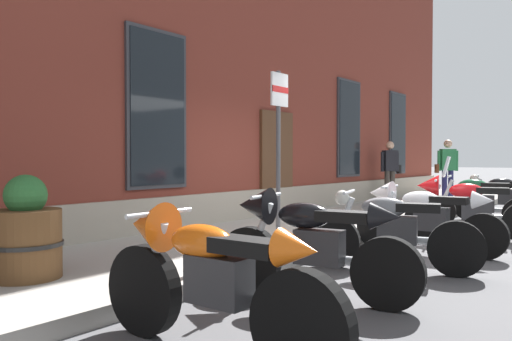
{
  "coord_description": "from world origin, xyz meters",
  "views": [
    {
      "loc": [
        -6.97,
        -3.34,
        1.32
      ],
      "look_at": [
        -1.23,
        1.11,
        1.14
      ],
      "focal_mm": 35.32,
      "sensor_mm": 36.0,
      "label": 1
    }
  ],
  "objects_px": {
    "motorcycle_white_sport": "(422,214)",
    "motorcycle_black_sport": "(307,239)",
    "motorcycle_grey_naked": "(391,231)",
    "parking_sign": "(279,132)",
    "motorcycle_green_touring": "(485,199)",
    "motorcycle_orange_sport": "(205,273)",
    "motorcycle_red_sport": "(467,205)",
    "barrel_planter": "(26,236)",
    "pedestrian_dark_jacket": "(390,167)",
    "pedestrian_striped_shirt": "(447,166)",
    "motorcycle_black_naked": "(506,198)"
  },
  "relations": [
    {
      "from": "motorcycle_white_sport",
      "to": "motorcycle_green_touring",
      "type": "relative_size",
      "value": 1.05
    },
    {
      "from": "motorcycle_red_sport",
      "to": "pedestrian_dark_jacket",
      "type": "relative_size",
      "value": 1.26
    },
    {
      "from": "motorcycle_grey_naked",
      "to": "pedestrian_striped_shirt",
      "type": "bearing_deg",
      "value": 13.02
    },
    {
      "from": "motorcycle_red_sport",
      "to": "pedestrian_striped_shirt",
      "type": "xyz_separation_m",
      "value": [
        5.73,
        2.06,
        0.53
      ]
    },
    {
      "from": "motorcycle_red_sport",
      "to": "motorcycle_black_naked",
      "type": "relative_size",
      "value": 0.99
    },
    {
      "from": "motorcycle_white_sport",
      "to": "pedestrian_dark_jacket",
      "type": "bearing_deg",
      "value": 26.38
    },
    {
      "from": "motorcycle_white_sport",
      "to": "motorcycle_red_sport",
      "type": "height_order",
      "value": "motorcycle_red_sport"
    },
    {
      "from": "motorcycle_black_sport",
      "to": "pedestrian_striped_shirt",
      "type": "distance_m",
      "value": 10.37
    },
    {
      "from": "motorcycle_grey_naked",
      "to": "motorcycle_black_sport",
      "type": "bearing_deg",
      "value": 173.95
    },
    {
      "from": "motorcycle_black_sport",
      "to": "motorcycle_grey_naked",
      "type": "height_order",
      "value": "motorcycle_black_sport"
    },
    {
      "from": "motorcycle_orange_sport",
      "to": "motorcycle_white_sport",
      "type": "relative_size",
      "value": 0.99
    },
    {
      "from": "pedestrian_dark_jacket",
      "to": "pedestrian_striped_shirt",
      "type": "height_order",
      "value": "pedestrian_striped_shirt"
    },
    {
      "from": "pedestrian_striped_shirt",
      "to": "barrel_planter",
      "type": "bearing_deg",
      "value": 178.0
    },
    {
      "from": "motorcycle_red_sport",
      "to": "motorcycle_black_naked",
      "type": "distance_m",
      "value": 2.99
    },
    {
      "from": "motorcycle_red_sport",
      "to": "barrel_planter",
      "type": "bearing_deg",
      "value": 157.59
    },
    {
      "from": "motorcycle_black_sport",
      "to": "parking_sign",
      "type": "bearing_deg",
      "value": 42.66
    },
    {
      "from": "motorcycle_orange_sport",
      "to": "barrel_planter",
      "type": "bearing_deg",
      "value": 89.77
    },
    {
      "from": "pedestrian_dark_jacket",
      "to": "parking_sign",
      "type": "xyz_separation_m",
      "value": [
        -7.77,
        -1.72,
        0.6
      ]
    },
    {
      "from": "motorcycle_white_sport",
      "to": "motorcycle_black_naked",
      "type": "distance_m",
      "value": 4.5
    },
    {
      "from": "motorcycle_black_sport",
      "to": "motorcycle_green_touring",
      "type": "relative_size",
      "value": 1.01
    },
    {
      "from": "barrel_planter",
      "to": "motorcycle_grey_naked",
      "type": "bearing_deg",
      "value": -37.78
    },
    {
      "from": "motorcycle_green_touring",
      "to": "barrel_planter",
      "type": "bearing_deg",
      "value": 162.23
    },
    {
      "from": "motorcycle_black_naked",
      "to": "pedestrian_striped_shirt",
      "type": "bearing_deg",
      "value": 36.53
    },
    {
      "from": "motorcycle_green_touring",
      "to": "motorcycle_white_sport",
      "type": "bearing_deg",
      "value": 177.58
    },
    {
      "from": "motorcycle_orange_sport",
      "to": "motorcycle_grey_naked",
      "type": "bearing_deg",
      "value": -0.18
    },
    {
      "from": "parking_sign",
      "to": "motorcycle_green_touring",
      "type": "bearing_deg",
      "value": -19.2
    },
    {
      "from": "parking_sign",
      "to": "barrel_planter",
      "type": "xyz_separation_m",
      "value": [
        -3.03,
        0.85,
        -1.09
      ]
    },
    {
      "from": "motorcycle_grey_naked",
      "to": "motorcycle_green_touring",
      "type": "xyz_separation_m",
      "value": [
        4.36,
        0.01,
        0.09
      ]
    },
    {
      "from": "motorcycle_green_touring",
      "to": "pedestrian_dark_jacket",
      "type": "distance_m",
      "value": 4.7
    },
    {
      "from": "motorcycle_white_sport",
      "to": "motorcycle_black_sport",
      "type": "bearing_deg",
      "value": 179.41
    },
    {
      "from": "motorcycle_orange_sport",
      "to": "motorcycle_red_sport",
      "type": "xyz_separation_m",
      "value": [
        6.0,
        -0.08,
        0.02
      ]
    },
    {
      "from": "barrel_planter",
      "to": "motorcycle_black_sport",
      "type": "bearing_deg",
      "value": -55.67
    },
    {
      "from": "pedestrian_striped_shirt",
      "to": "motorcycle_black_sport",
      "type": "bearing_deg",
      "value": -169.84
    },
    {
      "from": "parking_sign",
      "to": "barrel_planter",
      "type": "height_order",
      "value": "parking_sign"
    },
    {
      "from": "motorcycle_white_sport",
      "to": "barrel_planter",
      "type": "distance_m",
      "value": 5.03
    },
    {
      "from": "motorcycle_orange_sport",
      "to": "motorcycle_black_naked",
      "type": "relative_size",
      "value": 0.98
    },
    {
      "from": "motorcycle_red_sport",
      "to": "motorcycle_green_touring",
      "type": "height_order",
      "value": "motorcycle_green_touring"
    },
    {
      "from": "motorcycle_green_touring",
      "to": "motorcycle_orange_sport",
      "type": "bearing_deg",
      "value": -179.99
    },
    {
      "from": "motorcycle_white_sport",
      "to": "motorcycle_red_sport",
      "type": "relative_size",
      "value": 1.0
    },
    {
      "from": "motorcycle_black_naked",
      "to": "pedestrian_dark_jacket",
      "type": "bearing_deg",
      "value": 61.11
    },
    {
      "from": "motorcycle_grey_naked",
      "to": "motorcycle_white_sport",
      "type": "bearing_deg",
      "value": 5.59
    },
    {
      "from": "motorcycle_red_sport",
      "to": "motorcycle_green_touring",
      "type": "relative_size",
      "value": 1.05
    },
    {
      "from": "motorcycle_orange_sport",
      "to": "motorcycle_red_sport",
      "type": "distance_m",
      "value": 6.0
    },
    {
      "from": "motorcycle_white_sport",
      "to": "motorcycle_green_touring",
      "type": "height_order",
      "value": "motorcycle_green_touring"
    },
    {
      "from": "motorcycle_red_sport",
      "to": "parking_sign",
      "type": "bearing_deg",
      "value": 151.28
    },
    {
      "from": "motorcycle_black_sport",
      "to": "motorcycle_white_sport",
      "type": "distance_m",
      "value": 2.96
    },
    {
      "from": "motorcycle_white_sport",
      "to": "parking_sign",
      "type": "bearing_deg",
      "value": 135.77
    },
    {
      "from": "motorcycle_black_naked",
      "to": "pedestrian_dark_jacket",
      "type": "height_order",
      "value": "pedestrian_dark_jacket"
    },
    {
      "from": "parking_sign",
      "to": "barrel_planter",
      "type": "bearing_deg",
      "value": 164.37
    },
    {
      "from": "motorcycle_white_sport",
      "to": "motorcycle_black_naked",
      "type": "height_order",
      "value": "motorcycle_white_sport"
    }
  ]
}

